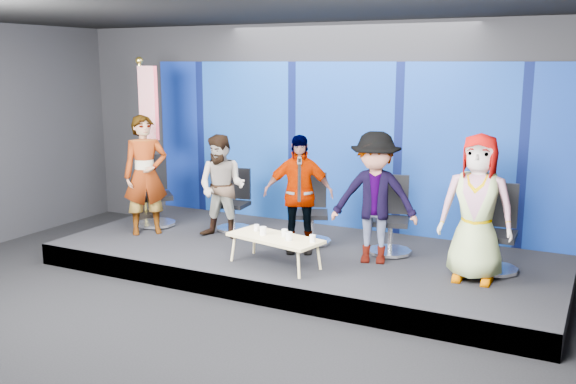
{
  "coord_description": "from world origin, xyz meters",
  "views": [
    {
      "loc": [
        3.75,
        -5.37,
        2.9
      ],
      "look_at": [
        -0.2,
        2.4,
        1.12
      ],
      "focal_mm": 40.0,
      "sensor_mm": 36.0,
      "label": 1
    }
  ],
  "objects_px": {
    "chair_a": "(155,203)",
    "mug_b": "(263,231)",
    "chair_b": "(235,210)",
    "panelist_e": "(477,208)",
    "panelist_d": "(375,198)",
    "mug_e": "(313,239)",
    "panelist_b": "(222,187)",
    "mug_a": "(256,228)",
    "coffee_table": "(275,239)",
    "mug_d": "(289,236)",
    "chair_d": "(391,228)",
    "panelist_a": "(146,175)",
    "flag_stand": "(147,135)",
    "mug_c": "(285,233)",
    "chair_e": "(495,243)",
    "chair_c": "(312,220)",
    "panelist_c": "(298,194)"
  },
  "relations": [
    {
      "from": "mug_b",
      "to": "mug_c",
      "type": "relative_size",
      "value": 1.13
    },
    {
      "from": "chair_d",
      "to": "mug_b",
      "type": "height_order",
      "value": "chair_d"
    },
    {
      "from": "panelist_e",
      "to": "mug_e",
      "type": "relative_size",
      "value": 19.41
    },
    {
      "from": "chair_b",
      "to": "chair_d",
      "type": "distance_m",
      "value": 2.58
    },
    {
      "from": "panelist_d",
      "to": "chair_e",
      "type": "distance_m",
      "value": 1.61
    },
    {
      "from": "chair_c",
      "to": "mug_a",
      "type": "bearing_deg",
      "value": -131.72
    },
    {
      "from": "mug_a",
      "to": "mug_b",
      "type": "bearing_deg",
      "value": -37.75
    },
    {
      "from": "panelist_b",
      "to": "mug_c",
      "type": "bearing_deg",
      "value": -34.82
    },
    {
      "from": "panelist_b",
      "to": "chair_c",
      "type": "bearing_deg",
      "value": 8.95
    },
    {
      "from": "panelist_a",
      "to": "panelist_b",
      "type": "xyz_separation_m",
      "value": [
        1.18,
        0.3,
        -0.13
      ]
    },
    {
      "from": "panelist_d",
      "to": "mug_b",
      "type": "xyz_separation_m",
      "value": [
        -1.26,
        -0.72,
        -0.42
      ]
    },
    {
      "from": "chair_a",
      "to": "panelist_e",
      "type": "distance_m",
      "value": 5.17
    },
    {
      "from": "chair_c",
      "to": "panelist_e",
      "type": "bearing_deg",
      "value": -38.43
    },
    {
      "from": "mug_b",
      "to": "mug_e",
      "type": "relative_size",
      "value": 1.17
    },
    {
      "from": "chair_c",
      "to": "panelist_a",
      "type": "bearing_deg",
      "value": 170.53
    },
    {
      "from": "chair_d",
      "to": "mug_c",
      "type": "bearing_deg",
      "value": -146.2
    },
    {
      "from": "coffee_table",
      "to": "mug_d",
      "type": "relative_size",
      "value": 12.72
    },
    {
      "from": "panelist_c",
      "to": "chair_e",
      "type": "relative_size",
      "value": 1.49
    },
    {
      "from": "chair_e",
      "to": "flag_stand",
      "type": "distance_m",
      "value": 5.69
    },
    {
      "from": "coffee_table",
      "to": "flag_stand",
      "type": "bearing_deg",
      "value": 158.08
    },
    {
      "from": "flag_stand",
      "to": "chair_d",
      "type": "bearing_deg",
      "value": 14.71
    },
    {
      "from": "panelist_d",
      "to": "chair_a",
      "type": "bearing_deg",
      "value": 162.09
    },
    {
      "from": "panelist_e",
      "to": "mug_c",
      "type": "distance_m",
      "value": 2.4
    },
    {
      "from": "chair_d",
      "to": "coffee_table",
      "type": "height_order",
      "value": "chair_d"
    },
    {
      "from": "panelist_d",
      "to": "mug_e",
      "type": "xyz_separation_m",
      "value": [
        -0.55,
        -0.73,
        -0.43
      ]
    },
    {
      "from": "coffee_table",
      "to": "flag_stand",
      "type": "distance_m",
      "value": 3.42
    },
    {
      "from": "chair_b",
      "to": "mug_c",
      "type": "xyz_separation_m",
      "value": [
        1.53,
        -1.26,
        0.12
      ]
    },
    {
      "from": "chair_b",
      "to": "panelist_a",
      "type": "bearing_deg",
      "value": -150.77
    },
    {
      "from": "chair_e",
      "to": "mug_c",
      "type": "distance_m",
      "value": 2.66
    },
    {
      "from": "panelist_b",
      "to": "chair_d",
      "type": "height_order",
      "value": "panelist_b"
    },
    {
      "from": "coffee_table",
      "to": "mug_b",
      "type": "xyz_separation_m",
      "value": [
        -0.18,
        0.0,
        0.09
      ]
    },
    {
      "from": "panelist_d",
      "to": "mug_e",
      "type": "distance_m",
      "value": 1.01
    },
    {
      "from": "chair_b",
      "to": "panelist_e",
      "type": "bearing_deg",
      "value": -17.59
    },
    {
      "from": "chair_a",
      "to": "mug_a",
      "type": "distance_m",
      "value": 2.51
    },
    {
      "from": "panelist_c",
      "to": "mug_c",
      "type": "distance_m",
      "value": 0.75
    },
    {
      "from": "chair_a",
      "to": "chair_b",
      "type": "height_order",
      "value": "chair_a"
    },
    {
      "from": "chair_c",
      "to": "flag_stand",
      "type": "xyz_separation_m",
      "value": [
        -2.99,
        0.02,
        1.09
      ]
    },
    {
      "from": "chair_a",
      "to": "mug_b",
      "type": "relative_size",
      "value": 10.42
    },
    {
      "from": "mug_e",
      "to": "mug_d",
      "type": "bearing_deg",
      "value": -167.89
    },
    {
      "from": "panelist_a",
      "to": "panelist_e",
      "type": "distance_m",
      "value": 4.91
    },
    {
      "from": "chair_a",
      "to": "coffee_table",
      "type": "distance_m",
      "value": 2.89
    },
    {
      "from": "mug_c",
      "to": "mug_d",
      "type": "relative_size",
      "value": 0.9
    },
    {
      "from": "panelist_b",
      "to": "mug_a",
      "type": "xyz_separation_m",
      "value": [
        0.98,
        -0.69,
        -0.35
      ]
    },
    {
      "from": "chair_c",
      "to": "chair_b",
      "type": "bearing_deg",
      "value": 150.39
    },
    {
      "from": "mug_c",
      "to": "flag_stand",
      "type": "distance_m",
      "value": 3.47
    },
    {
      "from": "coffee_table",
      "to": "mug_e",
      "type": "height_order",
      "value": "mug_e"
    },
    {
      "from": "panelist_a",
      "to": "chair_d",
      "type": "height_order",
      "value": "panelist_a"
    },
    {
      "from": "chair_d",
      "to": "mug_d",
      "type": "xyz_separation_m",
      "value": [
        -0.92,
        -1.29,
        0.09
      ]
    },
    {
      "from": "mug_e",
      "to": "panelist_e",
      "type": "bearing_deg",
      "value": 17.92
    },
    {
      "from": "panelist_d",
      "to": "coffee_table",
      "type": "height_order",
      "value": "panelist_d"
    }
  ]
}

